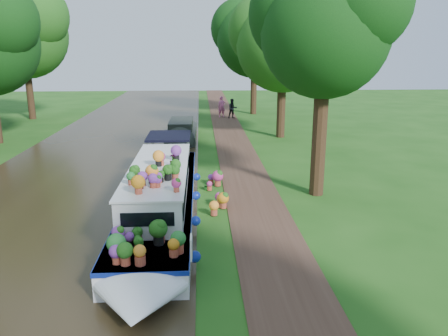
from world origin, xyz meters
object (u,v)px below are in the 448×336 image
second_boat (181,132)px  plant_boat (160,196)px  pedestrian_pink (222,107)px  pedestrian_dark (233,109)px

second_boat → plant_boat: bearing=-90.2°
second_boat → pedestrian_pink: size_ratio=3.69×
second_boat → pedestrian_dark: bearing=66.3°
plant_boat → second_boat: (0.18, 13.85, -0.33)m
plant_boat → second_boat: 13.85m
plant_boat → pedestrian_pink: plant_boat is taller
pedestrian_pink → pedestrian_dark: (0.89, -0.69, -0.07)m
pedestrian_pink → pedestrian_dark: pedestrian_pink is taller
plant_boat → pedestrian_pink: 23.56m
plant_boat → pedestrian_pink: bearing=82.0°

